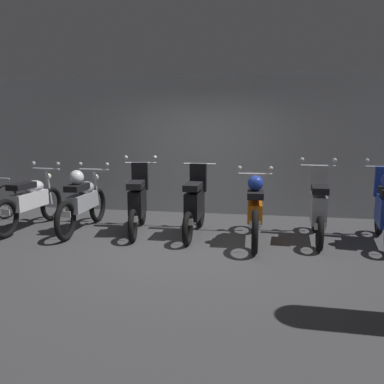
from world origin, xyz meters
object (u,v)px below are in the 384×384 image
(motorbike_slot_4, at_px, (255,209))
(motorbike_slot_5, at_px, (318,208))
(motorbike_slot_3, at_px, (195,204))
(motorbike_slot_2, at_px, (138,202))
(motorbike_slot_0, at_px, (30,201))
(motorbike_slot_1, at_px, (83,201))

(motorbike_slot_4, distance_m, motorbike_slot_5, 1.02)
(motorbike_slot_3, height_order, motorbike_slot_4, motorbike_slot_3)
(motorbike_slot_2, height_order, motorbike_slot_3, motorbike_slot_2)
(motorbike_slot_0, relative_size, motorbike_slot_1, 1.00)
(motorbike_slot_3, bearing_deg, motorbike_slot_2, 178.23)
(motorbike_slot_4, bearing_deg, motorbike_slot_1, 176.34)
(motorbike_slot_3, xyz_separation_m, motorbike_slot_5, (1.98, 0.04, 0.00))
(motorbike_slot_1, distance_m, motorbike_slot_2, 0.98)
(motorbike_slot_5, bearing_deg, motorbike_slot_4, -165.85)
(motorbike_slot_0, distance_m, motorbike_slot_2, 1.97)
(motorbike_slot_4, height_order, motorbike_slot_5, motorbike_slot_5)
(motorbike_slot_4, bearing_deg, motorbike_slot_5, 14.15)
(motorbike_slot_0, xyz_separation_m, motorbike_slot_5, (4.94, 0.07, 0.04))
(motorbike_slot_2, bearing_deg, motorbike_slot_0, -178.21)
(motorbike_slot_3, bearing_deg, motorbike_slot_1, -179.38)
(motorbike_slot_1, relative_size, motorbike_slot_5, 1.16)
(motorbike_slot_4, relative_size, motorbike_slot_5, 1.16)
(motorbike_slot_1, height_order, motorbike_slot_5, motorbike_slot_5)
(motorbike_slot_0, height_order, motorbike_slot_3, motorbike_slot_3)
(motorbike_slot_3, height_order, motorbike_slot_5, motorbike_slot_5)
(motorbike_slot_1, bearing_deg, motorbike_slot_0, -179.45)
(motorbike_slot_1, bearing_deg, motorbike_slot_5, 0.87)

